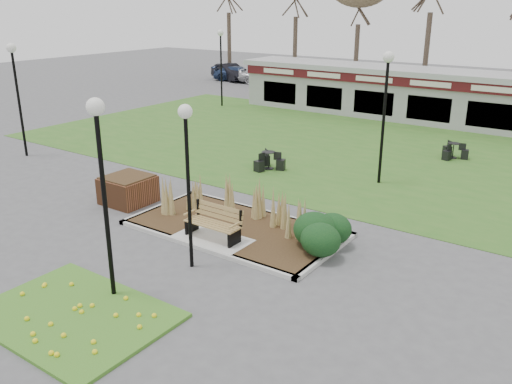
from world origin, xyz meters
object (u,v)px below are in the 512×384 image
Objects in this scene: bistro_set_a at (268,163)px; bistro_set_b at (453,153)px; car_silver at (267,74)px; car_blue at (238,74)px; lamp_post_mid_left at (15,75)px; park_bench at (214,222)px; brick_planter at (128,189)px; lamp_post_near_left at (187,151)px; food_pavilion at (438,96)px; lamp_post_far_left at (221,51)px; lamp_post_near_right at (100,157)px; lamp_post_far_right at (386,89)px; car_black at (230,72)px.

bistro_set_a reaches higher than bistro_set_b.
car_silver is 1.08× the size of car_blue.
park_bench is at bearing -10.00° from lamp_post_mid_left.
brick_planter is at bearing -106.04° from bistro_set_a.
brick_planter is at bearing 154.75° from lamp_post_near_left.
food_pavilion is 21.34m from lamp_post_near_left.
lamp_post_near_left is 0.87× the size of lamp_post_mid_left.
lamp_post_far_left is 3.66× the size of bistro_set_a.
bistro_set_b is at bearing 80.08° from lamp_post_near_left.
park_bench is at bearing 90.47° from lamp_post_near_right.
car_blue is (-22.30, 14.04, 0.38)m from bistro_set_b.
lamp_post_far_left is at bearing -178.17° from car_silver.
food_pavilion is 5.06× the size of lamp_post_mid_left.
lamp_post_near_left is 33.03m from car_silver.
park_bench is at bearing -90.00° from food_pavilion.
lamp_post_far_right is 1.04× the size of car_silver.
lamp_post_far_left reaches higher than car_blue.
lamp_post_mid_left reaches higher than bistro_set_a.
food_pavilion is 5.74× the size of car_black.
car_silver reaches higher than bistro_set_b.
park_bench is 19.73m from food_pavilion.
park_bench is 0.35× the size of lamp_post_far_right.
lamp_post_far_left is 14.82m from bistro_set_a.
bistro_set_a is 24.25m from car_silver.
park_bench is 32.99m from car_blue.
bistro_set_b is (3.00, -7.00, -1.23)m from food_pavilion.
car_blue is (-2.96, 0.00, -0.17)m from car_silver.
lamp_post_far_left is at bearing 165.93° from bistro_set_b.
lamp_post_far_left is at bearing 91.85° from lamp_post_mid_left.
car_black is (-23.21, 14.04, 0.46)m from bistro_set_b.
lamp_post_far_right reaches higher than bistro_set_b.
brick_planter is 1.23× the size of bistro_set_b.
food_pavilion is 23.54m from lamp_post_near_right.
lamp_post_near_left is 3.47× the size of bistro_set_b.
bistro_set_b is 26.36m from car_blue.
car_silver is 3.86m from car_black.
lamp_post_mid_left is (-8.24, 1.48, 3.07)m from brick_planter.
lamp_post_near_left is 0.98× the size of car_blue.
car_silver is (-3.24, 10.00, -2.73)m from lamp_post_far_left.
lamp_post_far_right is at bearing -108.45° from car_black.
car_silver reaches higher than brick_planter.
lamp_post_mid_left is 1.01× the size of lamp_post_far_left.
car_black is at bearing 160.80° from food_pavilion.
car_silver is (-16.38, 30.50, -2.59)m from lamp_post_near_right.
car_silver is (-16.85, 28.31, -2.29)m from lamp_post_near_left.
lamp_post_far_right reaches higher than car_black.
lamp_post_far_left reaches higher than car_silver.
brick_planter is at bearing -121.74° from bistro_set_b.
lamp_post_mid_left reaches higher than brick_planter.
food_pavilion is at bearing 78.33° from bistro_set_a.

